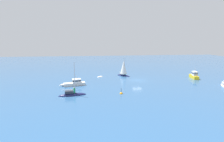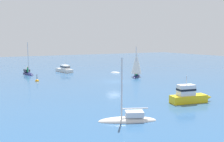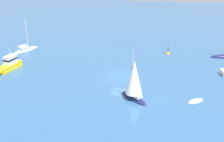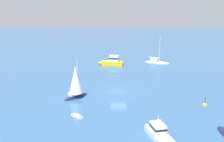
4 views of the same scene
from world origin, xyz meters
name	(u,v)px [view 2 (image 2 of 4)]	position (x,y,z in m)	size (l,w,h in m)	color
ground_plane	(114,81)	(0.00, 0.00, 0.00)	(160.00, 160.00, 0.00)	#2D5684
sloop	(28,74)	(-16.96, -11.79, 0.14)	(5.69, 2.09, 7.41)	#191E4C
powerboat	(64,69)	(-17.18, -3.66, 0.63)	(6.58, 2.73, 2.63)	silver
motor_cruiser	(190,96)	(17.31, 0.44, 0.83)	(2.20, 5.58, 3.25)	yellow
rib	(115,73)	(-10.12, 6.04, 0.00)	(2.30, 2.13, 0.49)	silver
sailboat	(128,120)	(19.43, -9.47, 0.13)	(3.45, 5.47, 6.22)	silver
yacht	(136,66)	(-2.66, 6.64, 2.24)	(3.99, 4.05, 6.50)	#191E4C
channel_buoy	(37,81)	(-6.84, -11.99, 0.01)	(0.69, 0.69, 1.58)	orange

